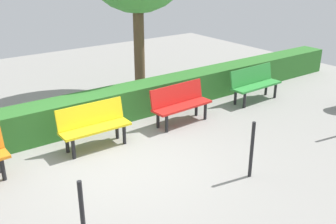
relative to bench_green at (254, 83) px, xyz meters
name	(u,v)px	position (x,y,z in m)	size (l,w,h in m)	color
ground_plane	(118,162)	(4.45, 0.83, -0.48)	(18.50, 18.50, 0.00)	gray
bench_green	(254,83)	(0.00, 0.00, 0.00)	(1.51, 0.51, 0.86)	#2D8C38
bench_red	(180,102)	(2.42, 0.03, 0.00)	(1.45, 0.52, 0.86)	red
bench_yellow	(94,124)	(4.50, 0.00, 0.00)	(1.37, 0.47, 0.86)	yellow
hedge_row	(118,104)	(3.42, -0.96, -0.12)	(14.50, 0.67, 0.72)	#2D6B28
railing_post_mid	(252,150)	(2.88, 2.56, 0.02)	(0.06, 0.06, 1.00)	black
railing_post_far	(82,216)	(5.90, 2.56, 0.02)	(0.06, 0.06, 1.00)	black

